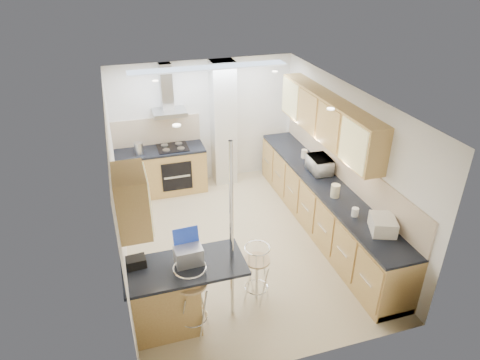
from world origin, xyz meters
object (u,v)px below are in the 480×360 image
object	(u,v)px
bar_stool_end	(257,273)
microwave	(320,165)
bar_stool_near	(192,299)
laptop	(188,255)
bread_bin	(383,225)

from	to	relation	value
bar_stool_end	microwave	bearing A→B (deg)	-20.87
microwave	bar_stool_end	size ratio (longest dim) A/B	0.55
bar_stool_near	laptop	bearing A→B (deg)	93.64
laptop	bread_bin	size ratio (longest dim) A/B	0.83
laptop	bar_stool_end	distance (m)	1.11
bar_stool_near	bread_bin	world-z (taller)	bread_bin
microwave	bar_stool_near	size ratio (longest dim) A/B	0.47
laptop	microwave	bearing A→B (deg)	31.23
bar_stool_end	bread_bin	distance (m)	1.83
bar_stool_near	bar_stool_end	size ratio (longest dim) A/B	1.16
laptop	bar_stool_near	bearing A→B (deg)	-100.00
bread_bin	laptop	bearing A→B (deg)	-160.58
microwave	laptop	distance (m)	3.16
bar_stool_end	bread_bin	bearing A→B (deg)	-71.66
bar_stool_near	bread_bin	size ratio (longest dim) A/B	2.59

